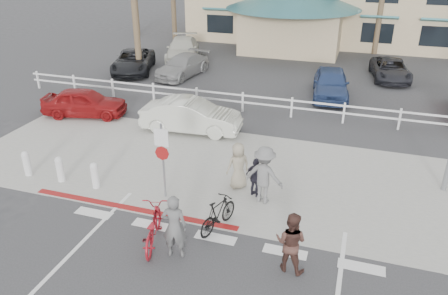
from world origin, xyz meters
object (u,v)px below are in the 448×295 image
(sign_post, at_px, (163,157))
(bike_red, at_px, (153,227))
(car_white_sedan, at_px, (191,116))
(bike_black, at_px, (218,214))
(car_red_compact, at_px, (84,102))

(sign_post, xyz_separation_m, bike_red, (0.71, -2.32, -0.92))
(car_white_sedan, bearing_deg, bike_red, -170.42)
(bike_black, bearing_deg, bike_red, 55.75)
(bike_red, xyz_separation_m, car_white_sedan, (-1.92, 7.65, 0.19))
(bike_red, xyz_separation_m, car_red_compact, (-7.45, 7.82, 0.14))
(sign_post, bearing_deg, car_red_compact, 140.78)
(bike_red, relative_size, bike_black, 1.21)
(bike_red, height_order, bike_black, bike_red)
(bike_red, bearing_deg, bike_black, -157.78)
(sign_post, bearing_deg, bike_red, -72.92)
(car_white_sedan, bearing_deg, bike_black, -156.58)
(car_red_compact, bearing_deg, sign_post, -142.42)
(sign_post, xyz_separation_m, bike_black, (2.22, -1.14, -0.95))
(bike_black, bearing_deg, car_white_sedan, -44.59)
(bike_black, relative_size, car_white_sedan, 0.38)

